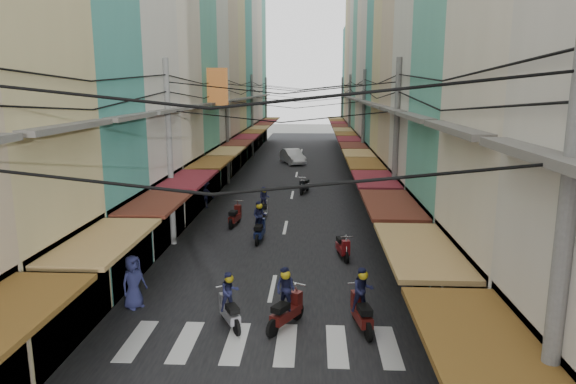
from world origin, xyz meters
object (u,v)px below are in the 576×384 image
(white_car, at_px, (293,164))
(market_umbrella, at_px, (466,250))
(bicycle, at_px, (441,292))
(traffic_sign, at_px, (442,272))

(white_car, height_order, market_umbrella, market_umbrella)
(bicycle, distance_m, traffic_sign, 4.43)
(bicycle, relative_size, traffic_sign, 0.52)
(traffic_sign, bearing_deg, white_car, 99.16)
(white_car, relative_size, market_umbrella, 2.19)
(market_umbrella, bearing_deg, white_car, 102.33)
(bicycle, distance_m, market_umbrella, 2.26)
(market_umbrella, bearing_deg, bicycle, 108.74)
(market_umbrella, bearing_deg, traffic_sign, -117.53)
(white_car, bearing_deg, market_umbrella, -97.18)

